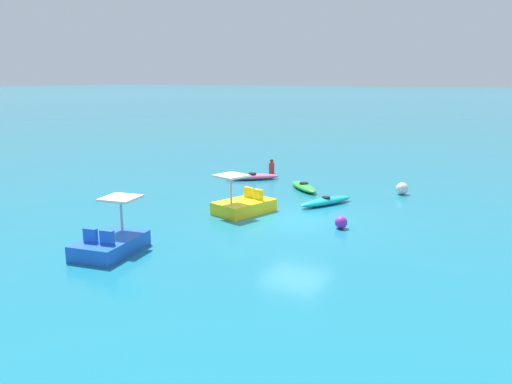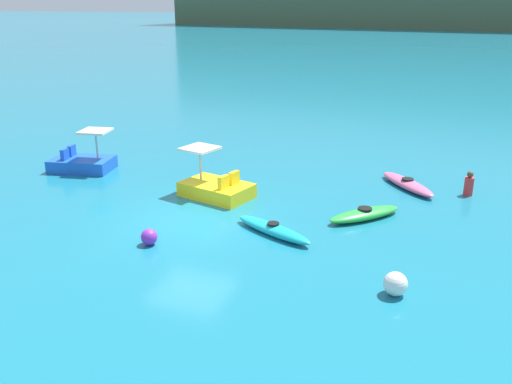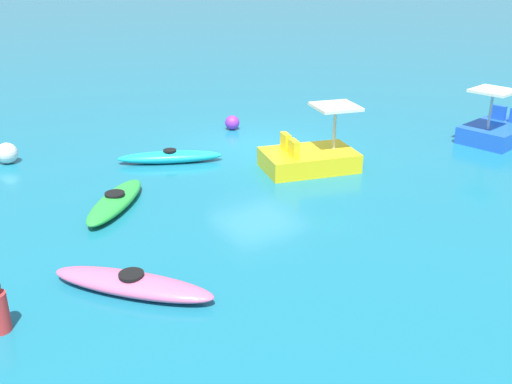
{
  "view_description": "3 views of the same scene",
  "coord_description": "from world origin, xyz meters",
  "px_view_note": "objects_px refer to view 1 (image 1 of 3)",
  "views": [
    {
      "loc": [
        -17.6,
        -8.3,
        5.45
      ],
      "look_at": [
        1.65,
        2.76,
        0.48
      ],
      "focal_mm": 35.91,
      "sensor_mm": 36.0,
      "label": 1
    },
    {
      "loc": [
        7.27,
        -14.11,
        6.49
      ],
      "look_at": [
        1.42,
        2.14,
        0.41
      ],
      "focal_mm": 38.21,
      "sensor_mm": 36.0,
      "label": 2
    },
    {
      "loc": [
        8.88,
        13.75,
        5.33
      ],
      "look_at": [
        2.71,
        4.12,
        0.59
      ],
      "focal_mm": 40.64,
      "sensor_mm": 36.0,
      "label": 3
    }
  ],
  "objects_px": {
    "kayak_cyan": "(326,201)",
    "pedal_boat_yellow": "(244,205)",
    "kayak_green": "(304,187)",
    "person_near_shore": "(272,167)",
    "buoy_purple": "(341,222)",
    "buoy_white": "(402,189)",
    "kayak_pink": "(252,177)",
    "pedal_boat_blue": "(111,243)"
  },
  "relations": [
    {
      "from": "buoy_white",
      "to": "pedal_boat_blue",
      "type": "bearing_deg",
      "value": 155.68
    },
    {
      "from": "kayak_green",
      "to": "person_near_shore",
      "type": "xyz_separation_m",
      "value": [
        3.08,
        3.47,
        0.22
      ]
    },
    {
      "from": "kayak_cyan",
      "to": "kayak_pink",
      "type": "xyz_separation_m",
      "value": [
        3.32,
        5.67,
        0.0
      ]
    },
    {
      "from": "kayak_green",
      "to": "pedal_boat_yellow",
      "type": "distance_m",
      "value": 5.24
    },
    {
      "from": "buoy_purple",
      "to": "pedal_boat_blue",
      "type": "bearing_deg",
      "value": 139.07
    },
    {
      "from": "kayak_cyan",
      "to": "buoy_purple",
      "type": "bearing_deg",
      "value": -148.89
    },
    {
      "from": "kayak_cyan",
      "to": "pedal_boat_yellow",
      "type": "bearing_deg",
      "value": 139.77
    },
    {
      "from": "buoy_white",
      "to": "person_near_shore",
      "type": "relative_size",
      "value": 0.65
    },
    {
      "from": "kayak_green",
      "to": "kayak_pink",
      "type": "distance_m",
      "value": 3.67
    },
    {
      "from": "kayak_cyan",
      "to": "kayak_green",
      "type": "xyz_separation_m",
      "value": [
        2.33,
        2.13,
        0.0
      ]
    },
    {
      "from": "pedal_boat_blue",
      "to": "buoy_purple",
      "type": "bearing_deg",
      "value": -40.93
    },
    {
      "from": "kayak_cyan",
      "to": "buoy_white",
      "type": "height_order",
      "value": "buoy_white"
    },
    {
      "from": "kayak_pink",
      "to": "buoy_white",
      "type": "relative_size",
      "value": 4.7
    },
    {
      "from": "kayak_cyan",
      "to": "buoy_white",
      "type": "distance_m",
      "value": 4.43
    },
    {
      "from": "kayak_green",
      "to": "buoy_white",
      "type": "xyz_separation_m",
      "value": [
        1.42,
        -4.48,
        0.12
      ]
    },
    {
      "from": "pedal_boat_yellow",
      "to": "buoy_purple",
      "type": "height_order",
      "value": "pedal_boat_yellow"
    },
    {
      "from": "kayak_pink",
      "to": "person_near_shore",
      "type": "distance_m",
      "value": 2.1
    },
    {
      "from": "buoy_white",
      "to": "person_near_shore",
      "type": "bearing_deg",
      "value": 78.21
    },
    {
      "from": "kayak_pink",
      "to": "person_near_shore",
      "type": "bearing_deg",
      "value": -1.78
    },
    {
      "from": "person_near_shore",
      "to": "kayak_pink",
      "type": "bearing_deg",
      "value": 178.22
    },
    {
      "from": "pedal_boat_blue",
      "to": "buoy_purple",
      "type": "relative_size",
      "value": 5.69
    },
    {
      "from": "buoy_purple",
      "to": "kayak_pink",
      "type": "bearing_deg",
      "value": 49.65
    },
    {
      "from": "kayak_pink",
      "to": "pedal_boat_yellow",
      "type": "xyz_separation_m",
      "value": [
        -6.22,
        -3.21,
        0.17
      ]
    },
    {
      "from": "pedal_boat_yellow",
      "to": "buoy_purple",
      "type": "bearing_deg",
      "value": -92.12
    },
    {
      "from": "kayak_cyan",
      "to": "kayak_pink",
      "type": "relative_size",
      "value": 1.04
    },
    {
      "from": "pedal_boat_yellow",
      "to": "person_near_shore",
      "type": "bearing_deg",
      "value": 20.73
    },
    {
      "from": "pedal_boat_yellow",
      "to": "buoy_white",
      "type": "xyz_separation_m",
      "value": [
        6.65,
        -4.8,
        -0.05
      ]
    },
    {
      "from": "pedal_boat_blue",
      "to": "buoy_purple",
      "type": "xyz_separation_m",
      "value": [
        6.21,
        -5.38,
        -0.1
      ]
    },
    {
      "from": "kayak_green",
      "to": "kayak_pink",
      "type": "height_order",
      "value": "same"
    },
    {
      "from": "kayak_green",
      "to": "person_near_shore",
      "type": "distance_m",
      "value": 4.65
    },
    {
      "from": "kayak_green",
      "to": "person_near_shore",
      "type": "height_order",
      "value": "person_near_shore"
    },
    {
      "from": "kayak_pink",
      "to": "pedal_boat_yellow",
      "type": "bearing_deg",
      "value": -152.7
    },
    {
      "from": "buoy_purple",
      "to": "person_near_shore",
      "type": "distance_m",
      "value": 11.28
    },
    {
      "from": "kayak_pink",
      "to": "person_near_shore",
      "type": "relative_size",
      "value": 3.06
    },
    {
      "from": "kayak_cyan",
      "to": "person_near_shore",
      "type": "xyz_separation_m",
      "value": [
        5.41,
        5.6,
        0.22
      ]
    },
    {
      "from": "kayak_cyan",
      "to": "pedal_boat_yellow",
      "type": "height_order",
      "value": "pedal_boat_yellow"
    },
    {
      "from": "kayak_green",
      "to": "buoy_white",
      "type": "height_order",
      "value": "buoy_white"
    },
    {
      "from": "kayak_green",
      "to": "person_near_shore",
      "type": "bearing_deg",
      "value": 48.39
    },
    {
      "from": "pedal_boat_blue",
      "to": "person_near_shore",
      "type": "xyz_separation_m",
      "value": [
        14.68,
        2.07,
        0.05
      ]
    },
    {
      "from": "kayak_pink",
      "to": "person_near_shore",
      "type": "xyz_separation_m",
      "value": [
        2.09,
        -0.07,
        0.22
      ]
    },
    {
      "from": "kayak_green",
      "to": "pedal_boat_blue",
      "type": "relative_size",
      "value": 0.9
    },
    {
      "from": "kayak_green",
      "to": "buoy_purple",
      "type": "relative_size",
      "value": 5.14
    }
  ]
}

